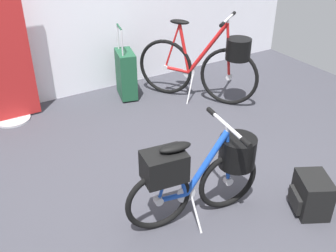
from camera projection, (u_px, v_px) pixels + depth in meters
ground_plane at (187, 202)px, 3.01m from camera, size 6.07×6.07×0.00m
folding_bike_foreground at (201, 171)px, 2.70m from camera, size 1.01×0.53×0.73m
display_bike_left at (207, 63)px, 4.30m from camera, size 0.88×1.15×0.97m
rolling_suitcase at (126, 74)px, 4.47m from camera, size 0.26×0.39×0.83m
backpack_on_floor at (311, 195)px, 2.86m from camera, size 0.33×0.35×0.29m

